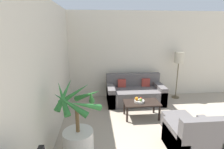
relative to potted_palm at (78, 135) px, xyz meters
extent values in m
cube|color=beige|center=(2.53, 2.88, 0.88)|extent=(7.69, 0.06, 2.70)
cube|color=beige|center=(-0.54, -0.34, 0.88)|extent=(0.06, 7.97, 2.70)
cylinder|color=beige|center=(0.00, 0.00, -0.20)|extent=(0.50, 0.50, 0.54)
cylinder|color=brown|center=(0.00, 0.00, 0.29)|extent=(0.06, 0.06, 0.43)
cone|color=#2D7533|center=(0.23, 0.00, 0.66)|extent=(0.10, 0.52, 0.41)
cone|color=#2D7533|center=(0.16, 0.20, 0.62)|extent=(0.50, 0.43, 0.33)
cone|color=#2D7533|center=(-0.06, 0.24, 0.64)|extent=(0.55, 0.22, 0.37)
cone|color=#2D7533|center=(-0.19, 0.09, 0.69)|extent=(0.30, 0.48, 0.45)
cone|color=#2D7533|center=(-0.19, -0.09, 0.70)|extent=(0.30, 0.48, 0.47)
cone|color=#2D7533|center=(-0.06, -0.23, 0.66)|extent=(0.54, 0.22, 0.39)
cone|color=#2D7533|center=(0.16, -0.20, 0.62)|extent=(0.50, 0.43, 0.33)
cube|color=#605B5B|center=(1.47, 2.27, -0.25)|extent=(1.67, 0.87, 0.43)
cube|color=#605B5B|center=(1.47, 2.62, 0.16)|extent=(1.67, 0.16, 0.39)
cube|color=#605B5B|center=(0.73, 2.27, -0.19)|extent=(0.20, 0.87, 0.55)
cube|color=#605B5B|center=(2.20, 2.27, -0.19)|extent=(0.20, 0.87, 0.55)
cube|color=#B23D33|center=(1.09, 2.50, 0.09)|extent=(0.24, 0.12, 0.24)
cube|color=#B23D33|center=(1.84, 2.50, 0.09)|extent=(0.24, 0.12, 0.24)
cylinder|color=brown|center=(2.87, 2.54, -0.46)|extent=(0.24, 0.24, 0.03)
cylinder|color=brown|center=(2.87, 2.54, 0.12)|extent=(0.03, 0.03, 1.12)
cylinder|color=beige|center=(2.87, 2.54, 0.85)|extent=(0.28, 0.28, 0.33)
cylinder|color=black|center=(1.03, 1.16, -0.28)|extent=(0.05, 0.05, 0.38)
cylinder|color=black|center=(1.82, 1.16, -0.28)|extent=(0.05, 0.05, 0.38)
cylinder|color=black|center=(1.03, 1.57, -0.28)|extent=(0.05, 0.05, 0.38)
cylinder|color=black|center=(1.82, 1.57, -0.28)|extent=(0.05, 0.05, 0.38)
cube|color=black|center=(1.42, 1.36, -0.08)|extent=(0.88, 0.50, 0.03)
cylinder|color=beige|center=(1.36, 1.36, -0.03)|extent=(0.24, 0.24, 0.05)
sphere|color=red|center=(1.41, 1.39, 0.02)|extent=(0.07, 0.07, 0.07)
sphere|color=olive|center=(1.38, 1.31, 0.03)|extent=(0.07, 0.07, 0.07)
sphere|color=orange|center=(1.29, 1.36, 0.04)|extent=(0.09, 0.09, 0.09)
cube|color=#605B5B|center=(2.02, 0.04, -0.27)|extent=(0.85, 0.77, 0.41)
cube|color=#605B5B|center=(2.02, -0.27, 0.14)|extent=(0.85, 0.16, 0.40)
cube|color=#605B5B|center=(1.68, 0.04, -0.22)|extent=(0.16, 0.77, 0.51)
cube|color=#605B5B|center=(2.37, 0.04, -0.22)|extent=(0.16, 0.77, 0.51)
cube|color=#605B5B|center=(2.06, 0.72, -0.29)|extent=(0.57, 0.47, 0.36)
camera|label=1|loc=(0.31, -2.56, 1.69)|focal=28.00mm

